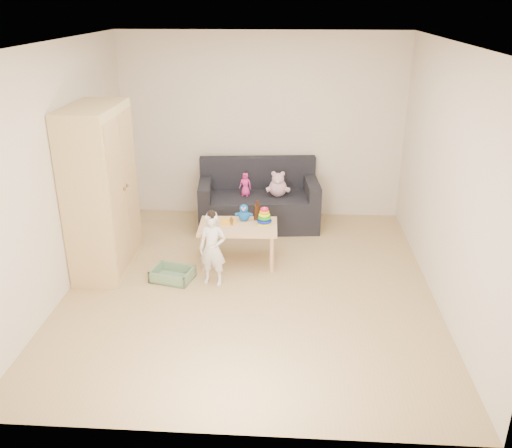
# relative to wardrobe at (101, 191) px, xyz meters

# --- Properties ---
(room) EXTENTS (4.50, 4.50, 4.50)m
(room) POSITION_rel_wardrobe_xyz_m (1.72, -0.35, 0.34)
(room) COLOR tan
(room) RESTS_ON ground
(wardrobe) EXTENTS (0.54, 1.07, 1.93)m
(wardrobe) POSITION_rel_wardrobe_xyz_m (0.00, 0.00, 0.00)
(wardrobe) COLOR tan
(wardrobe) RESTS_ON ground
(sofa) EXTENTS (1.71, 0.98, 0.46)m
(sofa) POSITION_rel_wardrobe_xyz_m (1.71, 1.39, -0.73)
(sofa) COLOR black
(sofa) RESTS_ON ground
(play_table) EXTENTS (0.95, 0.62, 0.49)m
(play_table) POSITION_rel_wardrobe_xyz_m (1.54, 0.23, -0.72)
(play_table) COLOR #F0BA83
(play_table) RESTS_ON ground
(storage_bin) EXTENTS (0.52, 0.44, 0.14)m
(storage_bin) POSITION_rel_wardrobe_xyz_m (0.82, -0.26, -0.90)
(storage_bin) COLOR #668661
(storage_bin) RESTS_ON ground
(toddler) EXTENTS (0.34, 0.26, 0.83)m
(toddler) POSITION_rel_wardrobe_xyz_m (1.30, -0.31, -0.55)
(toddler) COLOR white
(toddler) RESTS_ON ground
(pink_bear) EXTENTS (0.30, 0.27, 0.30)m
(pink_bear) POSITION_rel_wardrobe_xyz_m (1.98, 1.36, -0.35)
(pink_bear) COLOR #C994A5
(pink_bear) RESTS_ON sofa
(doll) EXTENTS (0.18, 0.14, 0.32)m
(doll) POSITION_rel_wardrobe_xyz_m (1.53, 1.35, -0.34)
(doll) COLOR #EC2C8F
(doll) RESTS_ON sofa
(ring_stacker) EXTENTS (0.18, 0.18, 0.21)m
(ring_stacker) POSITION_rel_wardrobe_xyz_m (1.85, 0.30, -0.40)
(ring_stacker) COLOR #DFF70D
(ring_stacker) RESTS_ON play_table
(brown_bottle) EXTENTS (0.08, 0.08, 0.25)m
(brown_bottle) POSITION_rel_wardrobe_xyz_m (1.75, 0.42, -0.37)
(brown_bottle) COLOR black
(brown_bottle) RESTS_ON play_table
(blue_plush) EXTENTS (0.20, 0.17, 0.21)m
(blue_plush) POSITION_rel_wardrobe_xyz_m (1.59, 0.39, -0.37)
(blue_plush) COLOR blue
(blue_plush) RESTS_ON play_table
(wooden_figure) EXTENTS (0.05, 0.04, 0.11)m
(wooden_figure) POSITION_rel_wardrobe_xyz_m (1.46, 0.22, -0.42)
(wooden_figure) COLOR brown
(wooden_figure) RESTS_ON play_table
(yellow_book) EXTENTS (0.20, 0.20, 0.01)m
(yellow_book) POSITION_rel_wardrobe_xyz_m (1.41, 0.31, -0.47)
(yellow_book) COLOR #FFAD1A
(yellow_book) RESTS_ON play_table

